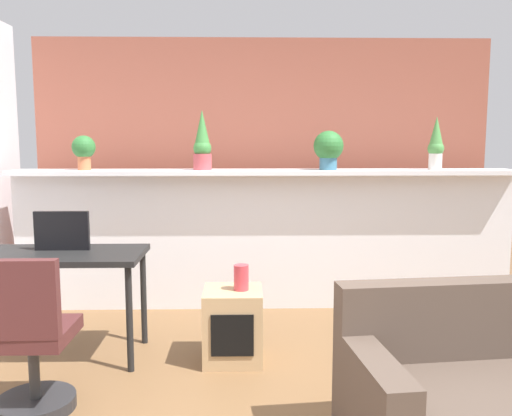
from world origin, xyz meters
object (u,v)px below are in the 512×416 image
office_chair (29,348)px  vase_on_shelf (241,277)px  couch (507,397)px  potted_plant_1 (202,143)px  side_cube_shelf (233,325)px  potted_plant_3 (436,144)px  potted_plant_0 (84,150)px  tv_monitor (62,231)px  potted_plant_2 (328,148)px  desk (63,264)px

office_chair → vase_on_shelf: office_chair is taller
vase_on_shelf → couch: bearing=-41.4°
potted_plant_1 → side_cube_shelf: 1.72m
potted_plant_3 → side_cube_shelf: size_ratio=0.94×
potted_plant_0 → tv_monitor: bearing=-83.4°
office_chair → couch: size_ratio=0.56×
potted_plant_2 → tv_monitor: potted_plant_2 is taller
potted_plant_0 → tv_monitor: (0.11, -0.98, -0.55)m
potted_plant_1 → potted_plant_3: (2.06, -0.00, -0.00)m
potted_plant_3 → side_cube_shelf: potted_plant_3 is taller
potted_plant_0 → potted_plant_1: potted_plant_1 is taller
side_cube_shelf → couch: 1.77m
potted_plant_0 → potted_plant_3: potted_plant_3 is taller
potted_plant_2 → office_chair: bearing=-135.9°
tv_monitor → couch: 2.92m
potted_plant_2 → couch: potted_plant_2 is taller
tv_monitor → vase_on_shelf: (1.26, -0.17, -0.30)m
tv_monitor → side_cube_shelf: bearing=-8.0°
side_cube_shelf → vase_on_shelf: bearing=1.0°
potted_plant_0 → potted_plant_2: (2.13, -0.00, 0.01)m
desk → side_cube_shelf: size_ratio=2.20×
office_chair → potted_plant_0: bearing=96.3°
desk → side_cube_shelf: (1.17, -0.09, -0.42)m
vase_on_shelf → side_cube_shelf: bearing=-179.0°
potted_plant_3 → vase_on_shelf: size_ratio=2.69×
potted_plant_0 → potted_plant_2: size_ratio=0.88×
potted_plant_1 → side_cube_shelf: bearing=-76.3°
office_chair → desk: bearing=94.8°
desk → potted_plant_3: bearing=20.0°
office_chair → couch: (2.45, -0.42, -0.11)m
potted_plant_0 → vase_on_shelf: size_ratio=1.73×
potted_plant_1 → side_cube_shelf: potted_plant_1 is taller
potted_plant_3 → tv_monitor: potted_plant_3 is taller
potted_plant_1 → couch: 3.06m
potted_plant_1 → vase_on_shelf: size_ratio=2.99×
potted_plant_2 → tv_monitor: (-2.02, -0.98, -0.56)m
desk → office_chair: office_chair is taller
potted_plant_1 → potted_plant_3: potted_plant_1 is taller
potted_plant_3 → couch: size_ratio=0.29×
office_chair → potted_plant_3: bearing=33.1°
potted_plant_0 → potted_plant_3: (3.09, 0.01, 0.05)m
desk → side_cube_shelf: desk is taller
potted_plant_3 → vase_on_shelf: potted_plant_3 is taller
desk → tv_monitor: bearing=106.9°
tv_monitor → vase_on_shelf: 1.30m
potted_plant_1 → tv_monitor: potted_plant_1 is taller
potted_plant_1 → office_chair: size_ratio=0.57×
office_chair → couch: office_chair is taller
desk → vase_on_shelf: (1.23, -0.09, -0.08)m
tv_monitor → potted_plant_2: bearing=25.9°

